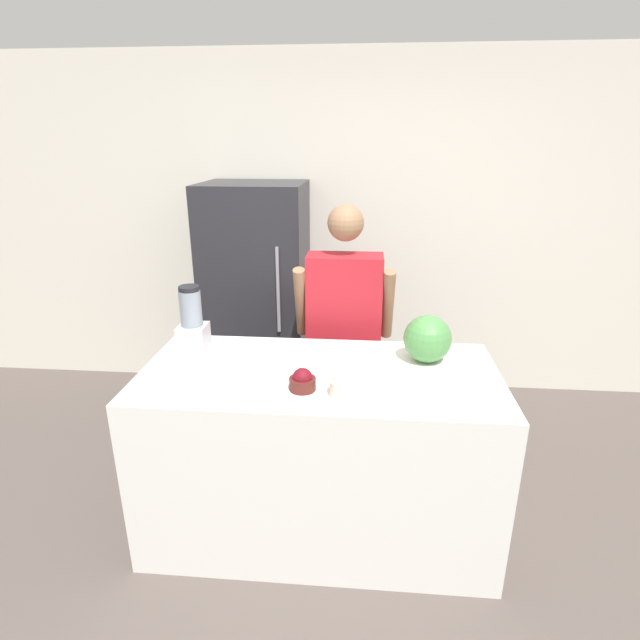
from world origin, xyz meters
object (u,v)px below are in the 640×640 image
at_px(blender, 192,321).
at_px(person, 344,335).
at_px(refrigerator, 258,298).
at_px(bowl_cherries, 302,381).
at_px(watermelon, 427,339).
at_px(bowl_cream, 347,384).

bearing_deg(blender, person, 28.72).
distance_m(refrigerator, person, 0.95).
distance_m(bowl_cherries, blender, 0.80).
height_order(refrigerator, bowl_cherries, refrigerator).
xyz_separation_m(refrigerator, person, (0.68, -0.66, -0.02)).
xyz_separation_m(refrigerator, blender, (-0.12, -1.10, 0.21)).
relative_size(person, watermelon, 6.90).
height_order(refrigerator, watermelon, refrigerator).
height_order(refrigerator, bowl_cream, refrigerator).
relative_size(refrigerator, person, 1.04).
bearing_deg(bowl_cherries, blender, 145.20).
bearing_deg(bowl_cherries, person, 80.45).
xyz_separation_m(watermelon, blender, (-1.23, 0.12, 0.01)).
distance_m(refrigerator, bowl_cream, 1.75).
bearing_deg(watermelon, bowl_cream, -136.20).
height_order(person, bowl_cream, person).
relative_size(refrigerator, blender, 5.01).
distance_m(refrigerator, bowl_cherries, 1.65).
relative_size(person, bowl_cream, 10.93).
bearing_deg(watermelon, refrigerator, 132.33).
distance_m(person, watermelon, 0.74).
xyz_separation_m(bowl_cherries, blender, (-0.65, 0.45, 0.10)).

